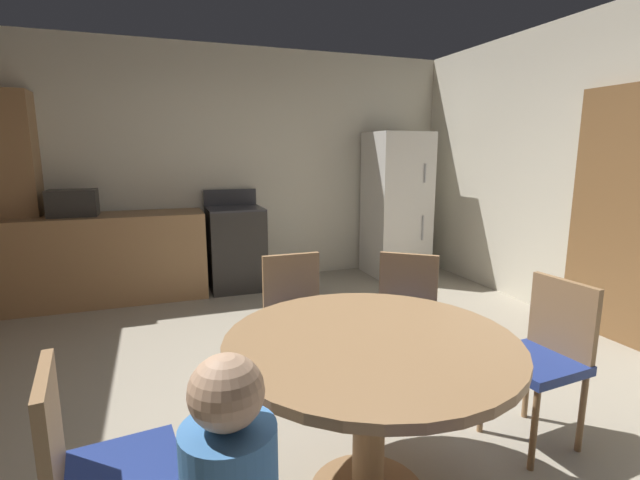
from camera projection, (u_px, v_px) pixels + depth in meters
ground_plane at (336, 410)px, 2.72m from camera, size 14.00×14.00×0.00m
wall_back at (238, 167)px, 5.35m from camera, size 5.49×0.12×2.70m
wall_right at (629, 174)px, 3.64m from camera, size 0.12×5.62×2.70m
kitchen_counter at (106, 258)px, 4.66m from camera, size 1.97×0.60×0.90m
pantry_column at (16, 201)px, 4.46m from camera, size 0.44×0.36×2.10m
oven_range at (236, 247)px, 5.11m from camera, size 0.60×0.60×1.10m
refrigerator at (396, 205)px, 5.65m from camera, size 0.68×0.68×1.76m
microwave at (73, 203)px, 4.47m from camera, size 0.44×0.32×0.26m
door_panelled at (618, 216)px, 3.64m from camera, size 0.05×0.84×2.04m
dining_table at (370, 372)px, 1.92m from camera, size 1.23×1.23×0.76m
chair_west at (96, 471)px, 1.48m from camera, size 0.44×0.44×0.87m
chair_northeast at (405, 313)px, 2.92m from camera, size 0.56×0.56×0.87m
chair_east at (544, 351)px, 2.37m from camera, size 0.43×0.43×0.87m
chair_north at (297, 314)px, 2.91m from camera, size 0.40×0.40×0.87m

